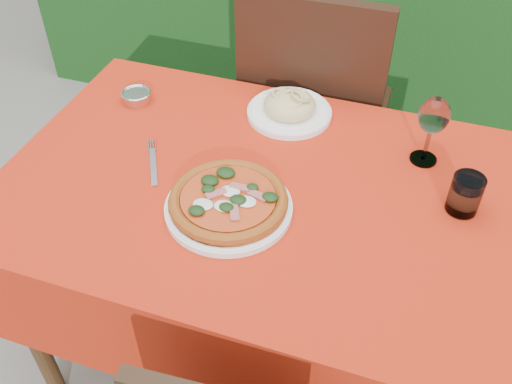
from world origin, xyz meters
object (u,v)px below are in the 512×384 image
(pasta_plate, at_px, (290,108))
(wine_glass, at_px, (434,118))
(water_glass, at_px, (465,196))
(chair_far, at_px, (314,108))
(steel_ramekin, at_px, (137,97))
(pizza_plate, at_px, (228,202))
(fork, at_px, (153,167))

(pasta_plate, height_order, wine_glass, wine_glass)
(water_glass, bearing_deg, chair_far, 131.88)
(chair_far, distance_m, pasta_plate, 0.35)
(steel_ramekin, bearing_deg, chair_far, 39.97)
(chair_far, height_order, pizza_plate, chair_far)
(wine_glass, bearing_deg, water_glass, -56.33)
(pizza_plate, relative_size, water_glass, 3.73)
(fork, bearing_deg, water_glass, -21.33)
(pasta_plate, distance_m, wine_glass, 0.41)
(chair_far, xyz_separation_m, wine_glass, (0.38, -0.38, 0.30))
(chair_far, bearing_deg, wine_glass, 134.03)
(pasta_plate, bearing_deg, chair_far, 88.47)
(water_glass, distance_m, steel_ramekin, 0.94)
(water_glass, bearing_deg, fork, -172.69)
(chair_far, xyz_separation_m, pizza_plate, (-0.03, -0.71, 0.19))
(water_glass, distance_m, fork, 0.76)
(pizza_plate, bearing_deg, pasta_plate, 86.48)
(pizza_plate, xyz_separation_m, pasta_plate, (0.03, 0.42, -0.00))
(pizza_plate, xyz_separation_m, steel_ramekin, (-0.41, 0.34, -0.01))
(pizza_plate, bearing_deg, fork, 160.80)
(chair_far, relative_size, steel_ramekin, 12.65)
(pasta_plate, relative_size, wine_glass, 1.27)
(chair_far, xyz_separation_m, fork, (-0.27, -0.63, 0.17))
(chair_far, height_order, pasta_plate, chair_far)
(chair_far, bearing_deg, pizza_plate, 86.56)
(chair_far, height_order, fork, chair_far)
(pizza_plate, height_order, steel_ramekin, pizza_plate)
(fork, bearing_deg, pizza_plate, -47.84)
(pizza_plate, height_order, water_glass, water_glass)
(steel_ramekin, bearing_deg, wine_glass, -0.19)
(wine_glass, xyz_separation_m, fork, (-0.64, -0.25, -0.13))
(pizza_plate, relative_size, pasta_plate, 1.51)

